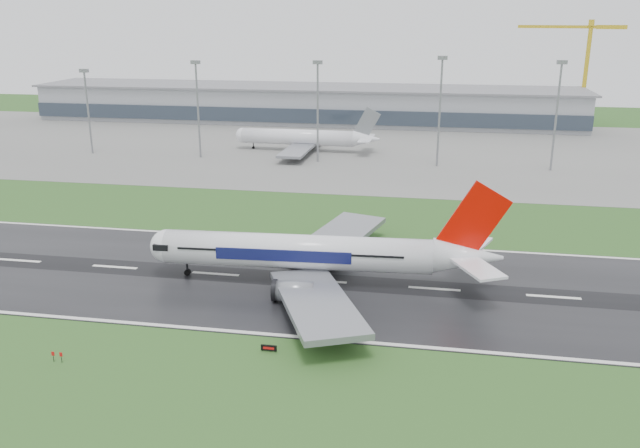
# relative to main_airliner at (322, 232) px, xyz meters

# --- Properties ---
(ground) EXTENTS (520.00, 520.00, 0.00)m
(ground) POSITION_rel_main_airliner_xyz_m (-40.01, 0.08, -9.37)
(ground) COLOR #254E1C
(ground) RESTS_ON ground
(runway) EXTENTS (400.00, 45.00, 0.10)m
(runway) POSITION_rel_main_airliner_xyz_m (-40.01, 0.08, -9.32)
(runway) COLOR black
(runway) RESTS_ON ground
(apron) EXTENTS (400.00, 130.00, 0.08)m
(apron) POSITION_rel_main_airliner_xyz_m (-40.01, 125.08, -9.33)
(apron) COLOR slate
(apron) RESTS_ON ground
(terminal) EXTENTS (240.00, 36.00, 15.00)m
(terminal) POSITION_rel_main_airliner_xyz_m (-40.01, 185.08, -1.87)
(terminal) COLOR gray
(terminal) RESTS_ON ground
(main_airliner) EXTENTS (65.95, 63.13, 18.55)m
(main_airliner) POSITION_rel_main_airliner_xyz_m (0.00, 0.00, 0.00)
(main_airliner) COLOR white
(main_airliner) RESTS_ON runway
(parked_airliner) EXTENTS (53.92, 50.40, 15.42)m
(parked_airliner) POSITION_rel_main_airliner_xyz_m (-26.87, 117.11, -1.58)
(parked_airliner) COLOR silver
(parked_airliner) RESTS_ON apron
(tower_crane) EXTENTS (43.48, 15.28, 44.12)m
(tower_crane) POSITION_rel_main_airliner_xyz_m (81.70, 200.08, 12.69)
(tower_crane) COLOR gold
(tower_crane) RESTS_ON ground
(runway_sign) EXTENTS (2.31, 0.43, 1.04)m
(runway_sign) POSITION_rel_main_airliner_xyz_m (-3.01, -26.74, -8.85)
(runway_sign) COLOR black
(runway_sign) RESTS_ON ground
(floodmast_1) EXTENTS (0.64, 0.64, 27.54)m
(floodmast_1) POSITION_rel_main_airliner_xyz_m (-98.46, 100.08, 4.40)
(floodmast_1) COLOR gray
(floodmast_1) RESTS_ON ground
(floodmast_2) EXTENTS (0.64, 0.64, 30.75)m
(floodmast_2) POSITION_rel_main_airliner_xyz_m (-59.04, 100.08, 6.00)
(floodmast_2) COLOR gray
(floodmast_2) RESTS_ON ground
(floodmast_3) EXTENTS (0.64, 0.64, 31.18)m
(floodmast_3) POSITION_rel_main_airliner_xyz_m (-18.81, 100.08, 6.22)
(floodmast_3) COLOR gray
(floodmast_3) RESTS_ON ground
(floodmast_4) EXTENTS (0.64, 0.64, 32.94)m
(floodmast_4) POSITION_rel_main_airliner_xyz_m (19.65, 100.08, 7.10)
(floodmast_4) COLOR gray
(floodmast_4) RESTS_ON ground
(floodmast_5) EXTENTS (0.64, 0.64, 32.05)m
(floodmast_5) POSITION_rel_main_airliner_xyz_m (54.34, 100.08, 6.65)
(floodmast_5) COLOR gray
(floodmast_5) RESTS_ON ground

